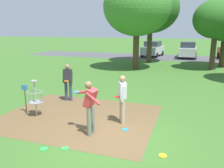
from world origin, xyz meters
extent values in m
plane|color=#3D6B28|center=(0.00, 0.00, 0.00)|extent=(160.00, 160.00, 0.00)
cube|color=brown|center=(-1.66, 1.24, 0.00)|extent=(5.72, 4.54, 0.01)
cylinder|color=#9E9EA3|center=(-3.23, 0.82, 0.68)|extent=(0.05, 0.05, 1.35)
cylinder|color=#9E9EA3|center=(-3.23, 0.82, 1.37)|extent=(0.24, 0.24, 0.04)
torus|color=#9E9EA3|center=(-3.23, 0.82, 0.95)|extent=(0.58, 0.58, 0.02)
torus|color=#9E9EA3|center=(-3.23, 0.82, 0.55)|extent=(0.55, 0.55, 0.03)
cylinder|color=#9E9EA3|center=(-3.23, 0.82, 0.53)|extent=(0.48, 0.48, 0.02)
cylinder|color=gray|center=(-3.00, 0.82, 0.75)|extent=(0.01, 0.01, 0.40)
cylinder|color=gray|center=(-3.04, 0.96, 0.75)|extent=(0.01, 0.01, 0.40)
cylinder|color=gray|center=(-3.16, 1.04, 0.75)|extent=(0.01, 0.01, 0.40)
cylinder|color=gray|center=(-3.31, 1.04, 0.75)|extent=(0.01, 0.01, 0.40)
cylinder|color=gray|center=(-3.43, 0.96, 0.75)|extent=(0.01, 0.01, 0.40)
cylinder|color=gray|center=(-3.47, 0.82, 0.75)|extent=(0.01, 0.01, 0.40)
cylinder|color=gray|center=(-3.43, 0.68, 0.75)|extent=(0.01, 0.01, 0.40)
cylinder|color=gray|center=(-3.31, 0.59, 0.75)|extent=(0.01, 0.01, 0.40)
cylinder|color=gray|center=(-3.16, 0.59, 0.75)|extent=(0.01, 0.01, 0.40)
cylinder|color=gray|center=(-3.04, 0.68, 0.75)|extent=(0.01, 0.01, 0.40)
cylinder|color=#4C3823|center=(-3.78, 0.92, 0.55)|extent=(0.04, 0.04, 1.10)
cube|color=#3384C6|center=(-3.78, 0.92, 1.05)|extent=(0.28, 0.03, 0.20)
cylinder|color=slate|center=(-0.61, -0.09, 0.46)|extent=(0.14, 0.14, 0.92)
cylinder|color=slate|center=(-0.59, 0.13, 0.46)|extent=(0.14, 0.14, 0.92)
cube|color=#D1383D|center=(-0.60, 0.02, 1.20)|extent=(0.42, 0.40, 0.60)
sphere|color=brown|center=(-0.66, 0.03, 1.60)|extent=(0.22, 0.22, 0.22)
cylinder|color=#D1383D|center=(-0.88, 0.21, 1.32)|extent=(0.59, 0.15, 0.21)
cylinder|color=#1E93DB|center=(-1.16, 0.24, 1.29)|extent=(0.22, 0.22, 0.02)
cylinder|color=#D1383D|center=(-0.43, -0.16, 1.25)|extent=(0.48, 0.14, 0.37)
cylinder|color=#384260|center=(-2.91, 2.93, 0.46)|extent=(0.14, 0.14, 0.92)
cylinder|color=#384260|center=(-3.13, 2.90, 0.46)|extent=(0.14, 0.14, 0.92)
cube|color=#2D2D33|center=(-3.02, 2.92, 1.20)|extent=(0.39, 0.26, 0.56)
sphere|color=#9E7051|center=(-3.02, 2.92, 1.60)|extent=(0.22, 0.22, 0.22)
cylinder|color=#2D2D33|center=(-2.83, 2.92, 1.12)|extent=(0.11, 0.17, 0.55)
cylinder|color=#2D2D33|center=(-3.21, 2.87, 1.12)|extent=(0.11, 0.17, 0.55)
cylinder|color=orange|center=(-3.00, 2.74, 0.97)|extent=(0.22, 0.22, 0.02)
cylinder|color=tan|center=(0.12, 1.12, 0.46)|extent=(0.14, 0.14, 0.92)
cylinder|color=tan|center=(0.01, 1.31, 0.46)|extent=(0.14, 0.14, 0.92)
cube|color=silver|center=(0.07, 1.22, 1.20)|extent=(0.37, 0.42, 0.56)
sphere|color=#9E7051|center=(0.07, 1.22, 1.60)|extent=(0.22, 0.22, 0.22)
cylinder|color=silver|center=(0.15, 1.04, 1.12)|extent=(0.19, 0.16, 0.55)
cylinder|color=silver|center=(-0.04, 1.37, 1.12)|extent=(0.19, 0.16, 0.55)
cylinder|color=red|center=(-0.09, 1.13, 0.97)|extent=(0.22, 0.22, 0.02)
cylinder|color=green|center=(-1.47, -1.26, 0.01)|extent=(0.23, 0.23, 0.02)
cylinder|color=gold|center=(1.70, -0.54, 0.01)|extent=(0.22, 0.22, 0.02)
cylinder|color=#1E93DB|center=(0.34, 0.68, 0.01)|extent=(0.20, 0.20, 0.02)
cylinder|color=green|center=(-3.15, 4.47, 0.01)|extent=(0.21, 0.21, 0.02)
cylinder|color=green|center=(-0.92, -1.04, 0.01)|extent=(0.22, 0.22, 0.02)
cylinder|color=#4C3823|center=(3.92, 14.06, 1.34)|extent=(0.42, 0.42, 2.68)
ellipsoid|color=#2D6623|center=(3.92, 14.06, 4.01)|extent=(3.56, 3.56, 3.03)
cylinder|color=#4C3823|center=(-2.07, 12.47, 1.47)|extent=(0.49, 0.49, 2.95)
ellipsoid|color=#428433|center=(-2.07, 12.47, 4.95)|extent=(5.34, 5.34, 4.54)
cylinder|color=#4C3823|center=(4.88, 16.06, 1.21)|extent=(0.44, 0.44, 2.42)
cylinder|color=brown|center=(-1.73, 16.93, 1.56)|extent=(0.50, 0.50, 3.13)
ellipsoid|color=#2D6623|center=(-1.73, 16.93, 5.17)|extent=(5.45, 5.45, 4.63)
cube|color=#4C4C51|center=(0.00, 21.50, 0.00)|extent=(36.00, 6.00, 0.01)
cube|color=silver|center=(-2.18, 22.11, 0.75)|extent=(2.33, 4.40, 0.90)
cube|color=#2D333D|center=(-2.18, 22.11, 1.52)|extent=(1.86, 2.37, 0.64)
cylinder|color=black|center=(-2.90, 23.52, 0.30)|extent=(0.26, 0.62, 0.60)
cylinder|color=black|center=(-1.11, 23.28, 0.30)|extent=(0.26, 0.62, 0.60)
cylinder|color=black|center=(-3.24, 20.93, 0.30)|extent=(0.26, 0.62, 0.60)
cylinder|color=black|center=(-1.45, 20.70, 0.30)|extent=(0.26, 0.62, 0.60)
cube|color=silver|center=(1.90, 21.85, 0.75)|extent=(1.87, 4.23, 0.90)
cube|color=#2D333D|center=(1.90, 21.85, 1.52)|extent=(1.62, 2.21, 0.64)
cylinder|color=black|center=(1.02, 23.17, 0.30)|extent=(0.19, 0.60, 0.60)
cylinder|color=black|center=(2.82, 23.13, 0.30)|extent=(0.19, 0.60, 0.60)
cylinder|color=black|center=(0.98, 20.56, 0.30)|extent=(0.19, 0.60, 0.60)
cylinder|color=black|center=(2.78, 20.53, 0.30)|extent=(0.19, 0.60, 0.60)
cylinder|color=black|center=(5.29, 23.08, 0.30)|extent=(0.25, 0.62, 0.60)
cylinder|color=black|center=(5.60, 20.49, 0.30)|extent=(0.25, 0.62, 0.60)
camera|label=1|loc=(2.17, -6.06, 3.24)|focal=36.61mm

